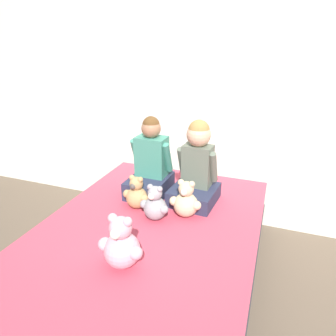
{
  "coord_description": "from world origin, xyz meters",
  "views": [
    {
      "loc": [
        0.73,
        -1.6,
        1.66
      ],
      "look_at": [
        0.0,
        0.39,
        0.77
      ],
      "focal_mm": 32.0,
      "sensor_mm": 36.0,
      "label": 1
    }
  ],
  "objects_px": {
    "teddy_bear_between_children": "(155,205)",
    "teddy_bear_held_by_right_child": "(186,201)",
    "child_on_left": "(151,165)",
    "child_on_right": "(196,169)",
    "teddy_bear_at_foot_of_bed": "(122,245)",
    "teddy_bear_held_by_left_child": "(137,194)",
    "bed": "(149,255)"
  },
  "relations": [
    {
      "from": "teddy_bear_between_children",
      "to": "teddy_bear_at_foot_of_bed",
      "type": "relative_size",
      "value": 0.81
    },
    {
      "from": "teddy_bear_between_children",
      "to": "bed",
      "type": "bearing_deg",
      "value": -87.52
    },
    {
      "from": "child_on_left",
      "to": "teddy_bear_at_foot_of_bed",
      "type": "relative_size",
      "value": 1.98
    },
    {
      "from": "bed",
      "to": "child_on_right",
      "type": "height_order",
      "value": "child_on_right"
    },
    {
      "from": "teddy_bear_between_children",
      "to": "teddy_bear_held_by_left_child",
      "type": "bearing_deg",
      "value": 159.66
    },
    {
      "from": "teddy_bear_held_by_left_child",
      "to": "teddy_bear_held_by_right_child",
      "type": "xyz_separation_m",
      "value": [
        0.38,
        0.01,
        0.01
      ]
    },
    {
      "from": "child_on_left",
      "to": "teddy_bear_held_by_left_child",
      "type": "distance_m",
      "value": 0.3
    },
    {
      "from": "teddy_bear_between_children",
      "to": "child_on_left",
      "type": "bearing_deg",
      "value": 124.4
    },
    {
      "from": "bed",
      "to": "teddy_bear_at_foot_of_bed",
      "type": "xyz_separation_m",
      "value": [
        0.02,
        -0.41,
        0.38
      ]
    },
    {
      "from": "teddy_bear_held_by_right_child",
      "to": "teddy_bear_at_foot_of_bed",
      "type": "height_order",
      "value": "teddy_bear_at_foot_of_bed"
    },
    {
      "from": "child_on_right",
      "to": "teddy_bear_held_by_right_child",
      "type": "relative_size",
      "value": 2.29
    },
    {
      "from": "bed",
      "to": "teddy_bear_at_foot_of_bed",
      "type": "distance_m",
      "value": 0.56
    },
    {
      "from": "teddy_bear_held_by_right_child",
      "to": "teddy_bear_between_children",
      "type": "distance_m",
      "value": 0.22
    },
    {
      "from": "bed",
      "to": "teddy_bear_at_foot_of_bed",
      "type": "bearing_deg",
      "value": -86.87
    },
    {
      "from": "teddy_bear_between_children",
      "to": "teddy_bear_at_foot_of_bed",
      "type": "distance_m",
      "value": 0.52
    },
    {
      "from": "child_on_right",
      "to": "teddy_bear_held_by_left_child",
      "type": "relative_size",
      "value": 2.47
    },
    {
      "from": "teddy_bear_between_children",
      "to": "teddy_bear_held_by_right_child",
      "type": "bearing_deg",
      "value": 37.74
    },
    {
      "from": "child_on_right",
      "to": "teddy_bear_between_children",
      "type": "bearing_deg",
      "value": -113.01
    },
    {
      "from": "teddy_bear_held_by_left_child",
      "to": "child_on_left",
      "type": "bearing_deg",
      "value": 98.84
    },
    {
      "from": "child_on_left",
      "to": "teddy_bear_held_by_right_child",
      "type": "bearing_deg",
      "value": -32.6
    },
    {
      "from": "child_on_left",
      "to": "child_on_right",
      "type": "bearing_deg",
      "value": 1.39
    },
    {
      "from": "teddy_bear_at_foot_of_bed",
      "to": "bed",
      "type": "bearing_deg",
      "value": 95.73
    },
    {
      "from": "teddy_bear_held_by_right_child",
      "to": "teddy_bear_at_foot_of_bed",
      "type": "distance_m",
      "value": 0.65
    },
    {
      "from": "child_on_right",
      "to": "teddy_bear_between_children",
      "type": "height_order",
      "value": "child_on_right"
    },
    {
      "from": "teddy_bear_held_by_right_child",
      "to": "bed",
      "type": "bearing_deg",
      "value": -130.62
    },
    {
      "from": "child_on_left",
      "to": "teddy_bear_held_by_left_child",
      "type": "xyz_separation_m",
      "value": [
        -0.0,
        -0.27,
        -0.13
      ]
    },
    {
      "from": "teddy_bear_between_children",
      "to": "teddy_bear_at_foot_of_bed",
      "type": "height_order",
      "value": "teddy_bear_at_foot_of_bed"
    },
    {
      "from": "child_on_left",
      "to": "teddy_bear_held_by_right_child",
      "type": "xyz_separation_m",
      "value": [
        0.38,
        -0.26,
        -0.13
      ]
    },
    {
      "from": "teddy_bear_at_foot_of_bed",
      "to": "child_on_right",
      "type": "bearing_deg",
      "value": 81.06
    },
    {
      "from": "child_on_right",
      "to": "teddy_bear_held_by_left_child",
      "type": "height_order",
      "value": "child_on_right"
    },
    {
      "from": "child_on_right",
      "to": "bed",
      "type": "bearing_deg",
      "value": -108.49
    },
    {
      "from": "bed",
      "to": "teddy_bear_between_children",
      "type": "relative_size",
      "value": 7.63
    }
  ]
}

